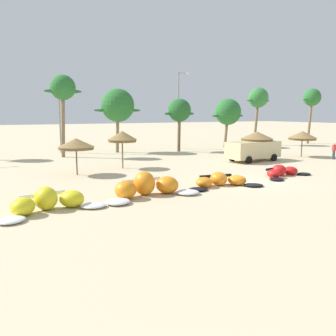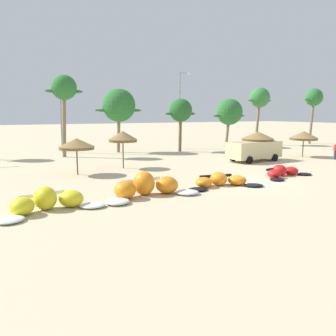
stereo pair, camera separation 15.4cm
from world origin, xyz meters
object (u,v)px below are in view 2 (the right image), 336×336
palm_right (314,98)px  palm_center_left (181,111)px  beach_umbrella_outermost (304,136)px  lamppost_west_center (62,111)px  palm_left (64,89)px  parked_van (253,150)px  palm_center_right (229,112)px  beach_umbrella_middle (123,136)px  beach_umbrella_near_palms (258,136)px  lamppost_east_center (180,107)px  palm_right_of_gap (260,99)px  kite_left_of_center (221,181)px  person_near_kites (335,151)px  beach_umbrella_near_van (77,144)px  palm_left_of_gap (119,106)px  kite_center (283,172)px  kite_left (147,187)px  kite_far_left (47,202)px

palm_right → palm_center_left: bearing=-179.0°
beach_umbrella_outermost → lamppost_west_center: (-20.45, 16.09, 2.53)m
palm_center_left → palm_left: bearing=174.9°
parked_van → palm_center_right: bearing=60.7°
beach_umbrella_middle → parked_van: beach_umbrella_middle is taller
beach_umbrella_near_palms → lamppost_east_center: 13.23m
palm_center_left → palm_right_of_gap: palm_right_of_gap is taller
lamppost_west_center → lamppost_east_center: 14.13m
palm_center_right → lamppost_east_center: size_ratio=0.67×
kite_left_of_center → palm_center_left: bearing=66.2°
beach_umbrella_near_palms → kite_left_of_center: bearing=-141.6°
palm_center_left → palm_center_right: size_ratio=0.97×
person_near_kites → beach_umbrella_near_palms: bearing=153.3°
palm_center_right → lamppost_east_center: 7.02m
beach_umbrella_near_van → palm_left_of_gap: (8.36, 12.93, 3.00)m
palm_right → kite_left_of_center: bearing=-148.4°
palm_left → beach_umbrella_middle: bearing=-77.8°
parked_van → person_near_kites: size_ratio=3.39×
beach_umbrella_middle → beach_umbrella_near_palms: size_ratio=0.97×
palm_center_left → lamppost_west_center: (-12.21, 5.49, 0.04)m
beach_umbrella_outermost → palm_center_right: size_ratio=0.46×
beach_umbrella_middle → palm_left_of_gap: 12.62m
kite_center → lamppost_east_center: (3.91, 20.75, 4.94)m
kite_left_of_center → palm_right_of_gap: (22.43, 21.01, 6.11)m
kite_center → beach_umbrella_near_van: bearing=148.5°
beach_umbrella_near_van → beach_umbrella_outermost: bearing=-0.9°
kite_left → beach_umbrella_near_van: 8.91m
kite_left → kite_left_of_center: bearing=2.4°
beach_umbrella_near_van → lamppost_east_center: size_ratio=0.28×
kite_far_left → palm_center_left: palm_center_left is taller
kite_center → palm_right_of_gap: palm_right_of_gap is taller
kite_far_left → palm_right: size_ratio=0.65×
kite_left_of_center → beach_umbrella_near_van: bearing=128.2°
palm_center_left → palm_right: size_ratio=0.76×
beach_umbrella_near_palms → palm_center_right: 13.59m
palm_left → palm_right: (35.65, -0.74, -0.25)m
palm_center_left → person_near_kites: bearing=-55.1°
lamppost_west_center → palm_center_left: bearing=-24.2°
palm_center_right → palm_right_of_gap: bearing=4.7°
palm_left_of_gap → lamppost_west_center: lamppost_west_center is taller
beach_umbrella_near_van → beach_umbrella_middle: beach_umbrella_middle is taller
kite_left_of_center → palm_right_of_gap: 31.34m
kite_center → person_near_kites: size_ratio=2.84×
parked_van → lamppost_west_center: 21.52m
beach_umbrella_middle → palm_center_right: 22.21m
person_near_kites → lamppost_east_center: lamppost_east_center is taller
kite_center → beach_umbrella_near_palms: bearing=58.5°
kite_left → palm_right_of_gap: size_ratio=0.72×
palm_left_of_gap → palm_center_right: size_ratio=1.14×
palm_left_of_gap → palm_center_right: palm_left_of_gap is taller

